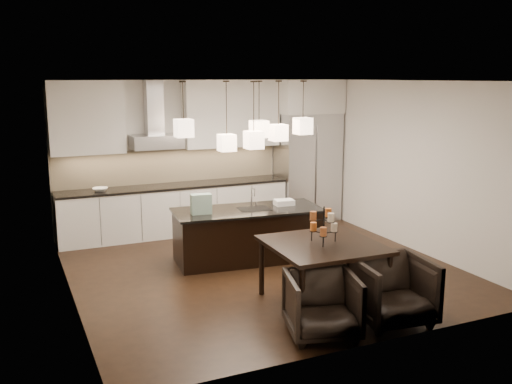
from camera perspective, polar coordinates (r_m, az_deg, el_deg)
name	(u,v)px	position (r m, az deg, el deg)	size (l,w,h in m)	color
floor	(261,269)	(8.73, 0.54, -7.72)	(5.50, 5.50, 0.02)	black
ceiling	(262,80)	(8.24, 0.58, 11.12)	(5.50, 5.50, 0.02)	white
wall_back	(201,155)	(10.91, -5.51, 3.74)	(5.50, 0.02, 2.80)	silver
wall_front	(373,220)	(6.03, 11.58, -2.80)	(5.50, 0.02, 2.80)	silver
wall_left	(65,193)	(7.66, -18.55, -0.12)	(0.02, 5.50, 2.80)	silver
wall_right	(412,166)	(9.83, 15.35, 2.53)	(0.02, 5.50, 2.80)	silver
refrigerator	(307,167)	(11.46, 5.14, 2.48)	(1.20, 0.72, 2.15)	#B7B7BA
fridge_panel	(308,97)	(11.33, 5.27, 9.49)	(1.26, 0.72, 0.65)	silver
lower_cabinets	(176,210)	(10.59, -8.04, -1.84)	(4.21, 0.62, 0.88)	silver
countertop	(175,186)	(10.50, -8.11, 0.60)	(4.21, 0.66, 0.04)	black
backsplash	(170,166)	(10.73, -8.61, 2.64)	(4.21, 0.02, 0.63)	#C7B591
upper_cab_left	(86,118)	(10.17, -16.62, 7.14)	(1.25, 0.35, 1.25)	silver
upper_cab_right	(231,113)	(10.85, -2.47, 7.85)	(1.86, 0.35, 1.25)	silver
hood_canopy	(157,142)	(10.35, -9.92, 4.98)	(0.90, 0.52, 0.24)	#B7B7BA
hood_chimney	(154,107)	(10.40, -10.19, 8.33)	(0.30, 0.28, 0.96)	#B7B7BA
fruit_bowl	(100,190)	(10.16, -15.32, 0.24)	(0.26, 0.26, 0.06)	silver
island_body	(248,236)	(9.03, -0.83, -4.37)	(2.24, 0.90, 0.79)	black
island_top	(248,210)	(8.93, -0.83, -1.83)	(2.31, 0.97, 0.04)	black
faucet	(251,197)	(8.99, -0.46, -0.50)	(0.09, 0.22, 0.34)	silver
tote_bag	(201,204)	(8.62, -5.52, -1.20)	(0.30, 0.16, 0.30)	#266643
food_container	(284,202)	(9.20, 2.82, -1.04)	(0.30, 0.22, 0.09)	silver
dining_table	(322,274)	(7.37, 6.66, -8.10)	(1.34, 1.34, 0.81)	black
candelabra	(324,225)	(7.18, 6.78, -3.29)	(0.39, 0.39, 0.47)	black
candle_a	(334,227)	(7.26, 7.81, -3.51)	(0.08, 0.08, 0.11)	beige
candle_b	(313,227)	(7.27, 5.76, -3.46)	(0.08, 0.08, 0.11)	#BF5D1F
candle_c	(323,232)	(7.05, 6.75, -3.95)	(0.08, 0.08, 0.11)	#9E5026
candle_d	(328,213)	(7.29, 7.25, -2.05)	(0.08, 0.08, 0.11)	#BF5D1F
candle_e	(313,216)	(7.10, 5.74, -2.37)	(0.08, 0.08, 0.11)	#9E5026
candle_f	(331,217)	(7.04, 7.51, -2.54)	(0.08, 0.08, 0.11)	beige
armchair_left	(322,305)	(6.52, 6.63, -11.17)	(0.77, 0.79, 0.72)	black
armchair_right	(392,290)	(6.99, 13.48, -9.54)	(0.84, 0.87, 0.79)	black
pendant_a	(184,128)	(8.31, -7.24, 6.35)	(0.24, 0.24, 0.26)	beige
pendant_b	(227,143)	(8.83, -2.95, 4.94)	(0.24, 0.24, 0.26)	beige
pendant_c	(259,129)	(8.80, 0.30, 6.32)	(0.24, 0.24, 0.26)	beige
pendant_d	(278,133)	(9.08, 2.24, 5.95)	(0.24, 0.24, 0.26)	beige
pendant_e	(303,126)	(9.07, 4.70, 6.60)	(0.24, 0.24, 0.26)	beige
pendant_f	(254,140)	(8.42, -0.23, 5.23)	(0.24, 0.24, 0.26)	beige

